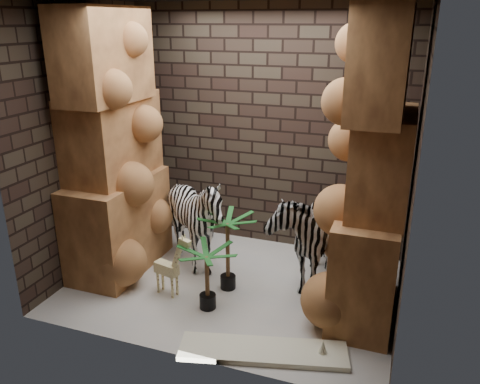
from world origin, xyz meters
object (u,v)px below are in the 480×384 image
at_px(zebra_left, 196,225).
at_px(zebra_right, 307,224).
at_px(palm_front, 228,252).
at_px(surfboard, 263,351).
at_px(giraffe_toy, 166,261).
at_px(palm_back, 207,278).

bearing_deg(zebra_left, zebra_right, 3.33).
distance_m(palm_front, surfboard, 1.23).
relative_size(giraffe_toy, surfboard, 0.52).
bearing_deg(surfboard, zebra_left, 120.14).
xyz_separation_m(zebra_right, palm_front, (-0.75, -0.47, -0.25)).
bearing_deg(giraffe_toy, zebra_left, 96.96).
height_order(zebra_right, giraffe_toy, zebra_right).
xyz_separation_m(zebra_right, palm_back, (-0.81, -0.89, -0.35)).
bearing_deg(zebra_right, palm_front, -149.50).
distance_m(zebra_right, giraffe_toy, 1.57).
distance_m(giraffe_toy, palm_back, 0.52).
bearing_deg(zebra_left, giraffe_toy, -100.84).
relative_size(palm_front, palm_back, 1.28).
bearing_deg(palm_front, zebra_left, 149.77).
distance_m(giraffe_toy, surfboard, 1.44).
relative_size(zebra_right, zebra_left, 1.12).
distance_m(zebra_left, palm_back, 0.87).
xyz_separation_m(palm_back, surfboard, (0.75, -0.50, -0.32)).
height_order(giraffe_toy, palm_front, palm_front).
xyz_separation_m(zebra_right, surfboard, (-0.06, -1.40, -0.66)).
bearing_deg(surfboard, giraffe_toy, 140.39).
bearing_deg(palm_front, giraffe_toy, -150.02).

